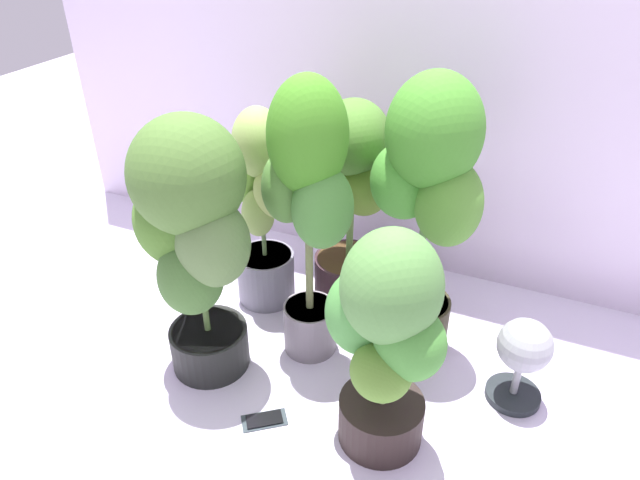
{
  "coord_description": "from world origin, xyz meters",
  "views": [
    {
      "loc": [
        0.64,
        -1.29,
        1.47
      ],
      "look_at": [
        -0.01,
        0.2,
        0.45
      ],
      "focal_mm": 32.22,
      "sensor_mm": 36.0,
      "label": 1
    }
  ],
  "objects_px": {
    "potted_plant_center": "(308,194)",
    "cell_phone": "(264,420)",
    "potted_plant_back_center": "(351,193)",
    "potted_plant_front_left": "(192,229)",
    "potted_plant_back_left": "(262,206)",
    "floor_fan": "(523,352)",
    "potted_plant_back_right": "(427,193)",
    "potted_plant_front_right": "(386,333)"
  },
  "relations": [
    {
      "from": "potted_plant_back_right",
      "to": "cell_phone",
      "type": "distance_m",
      "value": 0.89
    },
    {
      "from": "potted_plant_front_right",
      "to": "potted_plant_back_right",
      "type": "height_order",
      "value": "potted_plant_back_right"
    },
    {
      "from": "potted_plant_back_left",
      "to": "potted_plant_center",
      "type": "distance_m",
      "value": 0.41
    },
    {
      "from": "potted_plant_center",
      "to": "cell_phone",
      "type": "relative_size",
      "value": 6.46
    },
    {
      "from": "potted_plant_center",
      "to": "floor_fan",
      "type": "relative_size",
      "value": 3.19
    },
    {
      "from": "potted_plant_back_center",
      "to": "potted_plant_center",
      "type": "bearing_deg",
      "value": -92.87
    },
    {
      "from": "potted_plant_front_left",
      "to": "potted_plant_front_right",
      "type": "xyz_separation_m",
      "value": [
        0.65,
        -0.07,
        -0.14
      ]
    },
    {
      "from": "potted_plant_back_center",
      "to": "potted_plant_front_left",
      "type": "distance_m",
      "value": 0.65
    },
    {
      "from": "potted_plant_back_right",
      "to": "floor_fan",
      "type": "xyz_separation_m",
      "value": [
        0.39,
        -0.13,
        -0.42
      ]
    },
    {
      "from": "potted_plant_back_center",
      "to": "potted_plant_center",
      "type": "distance_m",
      "value": 0.38
    },
    {
      "from": "potted_plant_back_center",
      "to": "cell_phone",
      "type": "xyz_separation_m",
      "value": [
        -0.01,
        -0.72,
        -0.47
      ]
    },
    {
      "from": "floor_fan",
      "to": "cell_phone",
      "type": "bearing_deg",
      "value": -91.6
    },
    {
      "from": "potted_plant_back_center",
      "to": "potted_plant_front_right",
      "type": "relative_size",
      "value": 1.13
    },
    {
      "from": "potted_plant_back_left",
      "to": "floor_fan",
      "type": "xyz_separation_m",
      "value": [
        1.01,
        -0.16,
        -0.23
      ]
    },
    {
      "from": "potted_plant_center",
      "to": "potted_plant_back_right",
      "type": "bearing_deg",
      "value": 27.9
    },
    {
      "from": "potted_plant_back_left",
      "to": "floor_fan",
      "type": "relative_size",
      "value": 2.56
    },
    {
      "from": "potted_plant_front_right",
      "to": "potted_plant_center",
      "type": "height_order",
      "value": "potted_plant_center"
    },
    {
      "from": "potted_plant_center",
      "to": "potted_plant_front_left",
      "type": "bearing_deg",
      "value": -143.08
    },
    {
      "from": "potted_plant_back_right",
      "to": "potted_plant_front_right",
      "type": "bearing_deg",
      "value": -86.97
    },
    {
      "from": "potted_plant_back_center",
      "to": "potted_plant_front_right",
      "type": "height_order",
      "value": "potted_plant_back_center"
    },
    {
      "from": "potted_plant_back_right",
      "to": "potted_plant_center",
      "type": "xyz_separation_m",
      "value": [
        -0.34,
        -0.18,
        0.01
      ]
    },
    {
      "from": "potted_plant_back_center",
      "to": "cell_phone",
      "type": "height_order",
      "value": "potted_plant_back_center"
    },
    {
      "from": "potted_plant_front_left",
      "to": "potted_plant_back_left",
      "type": "xyz_separation_m",
      "value": [
        0.01,
        0.42,
        -0.13
      ]
    },
    {
      "from": "potted_plant_back_right",
      "to": "cell_phone",
      "type": "bearing_deg",
      "value": -120.52
    },
    {
      "from": "potted_plant_front_right",
      "to": "potted_plant_center",
      "type": "xyz_separation_m",
      "value": [
        -0.36,
        0.29,
        0.22
      ]
    },
    {
      "from": "potted_plant_center",
      "to": "cell_phone",
      "type": "height_order",
      "value": "potted_plant_center"
    },
    {
      "from": "potted_plant_center",
      "to": "floor_fan",
      "type": "distance_m",
      "value": 0.85
    },
    {
      "from": "potted_plant_back_left",
      "to": "floor_fan",
      "type": "distance_m",
      "value": 1.05
    },
    {
      "from": "potted_plant_front_left",
      "to": "potted_plant_back_left",
      "type": "height_order",
      "value": "potted_plant_front_left"
    },
    {
      "from": "potted_plant_back_right",
      "to": "cell_phone",
      "type": "xyz_separation_m",
      "value": [
        -0.33,
        -0.55,
        -0.62
      ]
    },
    {
      "from": "potted_plant_back_center",
      "to": "potted_plant_front_left",
      "type": "bearing_deg",
      "value": -118.69
    },
    {
      "from": "potted_plant_front_left",
      "to": "potted_plant_back_left",
      "type": "distance_m",
      "value": 0.44
    },
    {
      "from": "potted_plant_back_center",
      "to": "potted_plant_center",
      "type": "xyz_separation_m",
      "value": [
        -0.02,
        -0.35,
        0.16
      ]
    },
    {
      "from": "potted_plant_back_center",
      "to": "potted_plant_center",
      "type": "relative_size",
      "value": 0.82
    },
    {
      "from": "cell_phone",
      "to": "floor_fan",
      "type": "xyz_separation_m",
      "value": [
        0.71,
        0.42,
        0.2
      ]
    },
    {
      "from": "potted_plant_back_right",
      "to": "floor_fan",
      "type": "relative_size",
      "value": 3.19
    },
    {
      "from": "potted_plant_back_center",
      "to": "floor_fan",
      "type": "height_order",
      "value": "potted_plant_back_center"
    },
    {
      "from": "potted_plant_front_left",
      "to": "potted_plant_back_left",
      "type": "bearing_deg",
      "value": 89.24
    },
    {
      "from": "cell_phone",
      "to": "potted_plant_front_right",
      "type": "bearing_deg",
      "value": -112.58
    },
    {
      "from": "potted_plant_back_left",
      "to": "potted_plant_back_center",
      "type": "bearing_deg",
      "value": 25.2
    },
    {
      "from": "potted_plant_front_left",
      "to": "cell_phone",
      "type": "xyz_separation_m",
      "value": [
        0.3,
        -0.16,
        -0.56
      ]
    },
    {
      "from": "potted_plant_front_left",
      "to": "potted_plant_back_right",
      "type": "distance_m",
      "value": 0.75
    }
  ]
}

